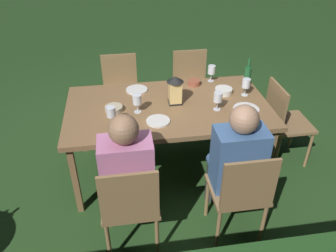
% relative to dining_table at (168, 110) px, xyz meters
% --- Properties ---
extents(ground_plane, '(16.00, 16.00, 0.00)m').
position_rel_dining_table_xyz_m(ground_plane, '(0.00, 0.00, -0.70)').
color(ground_plane, '#26471E').
extents(dining_table, '(1.85, 1.03, 0.75)m').
position_rel_dining_table_xyz_m(dining_table, '(0.00, 0.00, 0.00)').
color(dining_table, olive).
rests_on(dining_table, ground).
extents(chair_side_right_b, '(0.42, 0.40, 0.87)m').
position_rel_dining_table_xyz_m(chair_side_right_b, '(0.42, 0.90, -0.21)').
color(chair_side_right_b, '#937047').
rests_on(chair_side_right_b, ground).
extents(person_in_pink, '(0.38, 0.47, 1.15)m').
position_rel_dining_table_xyz_m(person_in_pink, '(0.42, 0.71, -0.06)').
color(person_in_pink, '#C675A3').
rests_on(person_in_pink, ground).
extents(chair_head_near, '(0.40, 0.42, 0.87)m').
position_rel_dining_table_xyz_m(chair_head_near, '(-1.17, 0.00, -0.21)').
color(chair_head_near, '#937047').
rests_on(chair_head_near, ground).
extents(chair_side_left_a, '(0.42, 0.40, 0.87)m').
position_rel_dining_table_xyz_m(chair_side_left_a, '(-0.42, -0.90, -0.21)').
color(chair_side_left_a, '#937047').
rests_on(chair_side_left_a, ground).
extents(chair_side_left_b, '(0.42, 0.40, 0.87)m').
position_rel_dining_table_xyz_m(chair_side_left_b, '(0.42, -0.90, -0.21)').
color(chair_side_left_b, '#937047').
rests_on(chair_side_left_b, ground).
extents(chair_side_right_a, '(0.42, 0.40, 0.87)m').
position_rel_dining_table_xyz_m(chair_side_right_a, '(-0.42, 0.90, -0.21)').
color(chair_side_right_a, '#937047').
rests_on(chair_side_right_a, ground).
extents(person_in_blue, '(0.38, 0.47, 1.15)m').
position_rel_dining_table_xyz_m(person_in_blue, '(-0.42, 0.71, -0.06)').
color(person_in_blue, '#426699').
rests_on(person_in_blue, ground).
extents(lantern_centerpiece, '(0.15, 0.15, 0.27)m').
position_rel_dining_table_xyz_m(lantern_centerpiece, '(-0.07, -0.04, 0.20)').
color(lantern_centerpiece, black).
rests_on(lantern_centerpiece, dining_table).
extents(green_bottle_on_table, '(0.07, 0.07, 0.29)m').
position_rel_dining_table_xyz_m(green_bottle_on_table, '(-0.84, -0.27, 0.16)').
color(green_bottle_on_table, '#1E5B2D').
rests_on(green_bottle_on_table, dining_table).
extents(wine_glass_a, '(0.08, 0.08, 0.17)m').
position_rel_dining_table_xyz_m(wine_glass_a, '(0.28, 0.07, 0.17)').
color(wine_glass_a, silver).
rests_on(wine_glass_a, dining_table).
extents(wine_glass_b, '(0.08, 0.08, 0.17)m').
position_rel_dining_table_xyz_m(wine_glass_b, '(-0.76, -0.09, 0.17)').
color(wine_glass_b, silver).
rests_on(wine_glass_b, dining_table).
extents(wine_glass_c, '(0.08, 0.08, 0.17)m').
position_rel_dining_table_xyz_m(wine_glass_c, '(-0.52, -0.44, 0.17)').
color(wine_glass_c, silver).
rests_on(wine_glass_c, dining_table).
extents(wine_glass_d, '(0.08, 0.08, 0.17)m').
position_rel_dining_table_xyz_m(wine_glass_d, '(-0.42, 0.14, 0.17)').
color(wine_glass_d, silver).
rests_on(wine_glass_d, dining_table).
extents(wine_glass_e, '(0.08, 0.08, 0.17)m').
position_rel_dining_table_xyz_m(wine_glass_e, '(0.51, 0.25, 0.17)').
color(wine_glass_e, silver).
rests_on(wine_glass_e, dining_table).
extents(plate_a, '(0.21, 0.21, 0.01)m').
position_rel_dining_table_xyz_m(plate_a, '(0.26, -0.34, 0.06)').
color(plate_a, silver).
rests_on(plate_a, dining_table).
extents(plate_b, '(0.20, 0.20, 0.01)m').
position_rel_dining_table_xyz_m(plate_b, '(0.12, 0.26, 0.06)').
color(plate_b, silver).
rests_on(plate_b, dining_table).
extents(plate_c, '(0.23, 0.23, 0.01)m').
position_rel_dining_table_xyz_m(plate_c, '(-0.68, 0.18, 0.06)').
color(plate_c, silver).
rests_on(plate_c, dining_table).
extents(bowl_olives, '(0.12, 0.12, 0.05)m').
position_rel_dining_table_xyz_m(bowl_olives, '(-0.32, -0.37, 0.08)').
color(bowl_olives, '#9E5138').
rests_on(bowl_olives, dining_table).
extents(bowl_bread, '(0.16, 0.16, 0.05)m').
position_rel_dining_table_xyz_m(bowl_bread, '(0.49, 0.02, 0.08)').
color(bowl_bread, '#BCAD8E').
rests_on(bowl_bread, dining_table).
extents(bowl_salad, '(0.17, 0.17, 0.05)m').
position_rel_dining_table_xyz_m(bowl_salad, '(-0.57, -0.16, 0.08)').
color(bowl_salad, silver).
rests_on(bowl_salad, dining_table).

